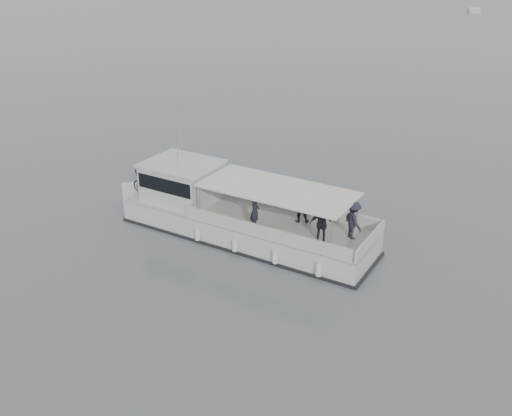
% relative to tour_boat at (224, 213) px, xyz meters
% --- Properties ---
extents(ground, '(1400.00, 1400.00, 0.00)m').
position_rel_tour_boat_xyz_m(ground, '(5.71, 2.86, -0.96)').
color(ground, slate).
rests_on(ground, ground).
extents(tour_boat, '(14.08, 4.98, 5.85)m').
position_rel_tour_boat_xyz_m(tour_boat, '(0.00, 0.00, 0.00)').
color(tour_boat, silver).
rests_on(tour_boat, ground).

